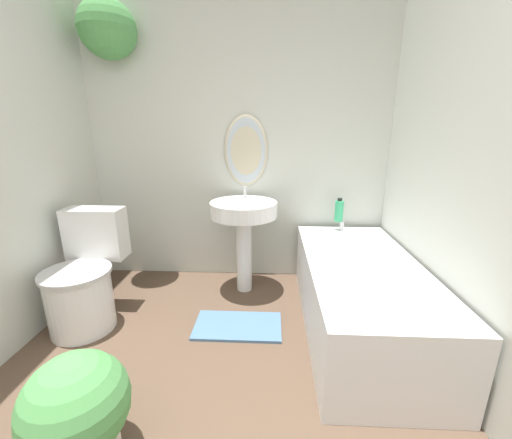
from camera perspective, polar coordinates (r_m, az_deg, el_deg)
The scene contains 8 objects.
wall_back at distance 2.78m, azimuth -6.87°, elevation 16.41°, with size 2.67×0.43×2.40m.
wall_right at distance 1.79m, azimuth 37.98°, elevation 8.62°, with size 0.06×2.67×2.40m.
toilet at distance 2.51m, azimuth -28.67°, elevation -9.69°, with size 0.44×0.61×0.78m.
pedestal_sink at distance 2.54m, azimuth -2.25°, elevation -0.08°, with size 0.54×0.54×0.87m.
bathtub at distance 2.28m, azimuth 18.37°, elevation -12.69°, with size 0.72×1.54×0.57m.
shampoo_bottle at distance 2.75m, azimuth 14.86°, elevation 1.59°, with size 0.07×0.07×0.20m.
potted_plant at distance 1.60m, azimuth -29.70°, elevation -27.87°, with size 0.41×0.41×0.50m.
bath_mat at distance 2.31m, azimuth -3.31°, elevation -18.74°, with size 0.60×0.33×0.02m.
Camera 1 is at (0.28, -0.19, 1.33)m, focal length 22.00 mm.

